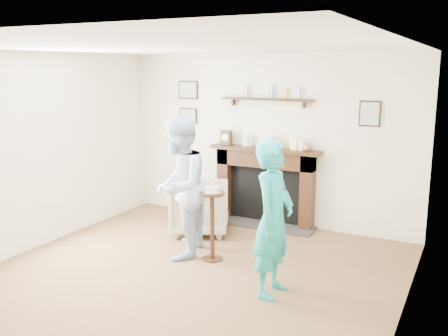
% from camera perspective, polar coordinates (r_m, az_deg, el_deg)
% --- Properties ---
extents(ground, '(5.00, 5.00, 0.00)m').
position_cam_1_polar(ground, '(5.57, -5.23, -13.03)').
color(ground, brown).
rests_on(ground, ground).
extents(room_shell, '(4.54, 5.02, 2.52)m').
position_cam_1_polar(room_shell, '(5.71, -1.79, 4.61)').
color(room_shell, beige).
rests_on(room_shell, ground).
extents(armchair, '(1.04, 1.03, 0.72)m').
position_cam_1_polar(armchair, '(7.15, -2.71, -7.33)').
color(armchair, tan).
rests_on(armchair, ground).
extents(man, '(0.87, 1.00, 1.74)m').
position_cam_1_polar(man, '(6.35, -4.97, -9.86)').
color(man, silver).
rests_on(man, ground).
extents(woman, '(0.39, 0.59, 1.60)m').
position_cam_1_polar(woman, '(5.37, 5.49, -14.01)').
color(woman, '#1EACA3').
rests_on(woman, ground).
extents(pedestal_table, '(0.30, 0.30, 0.97)m').
position_cam_1_polar(pedestal_table, '(6.00, -1.35, -5.09)').
color(pedestal_table, black).
rests_on(pedestal_table, ground).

